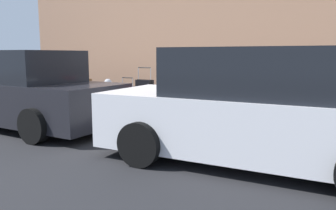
# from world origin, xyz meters

# --- Properties ---
(ground_plane) EXTENTS (40.00, 40.00, 0.00)m
(ground_plane) POSITION_xyz_m (0.00, 0.00, 0.00)
(ground_plane) COLOR black
(sidewalk_curb) EXTENTS (18.00, 5.00, 0.14)m
(sidewalk_curb) POSITION_xyz_m (0.00, -2.50, 0.07)
(sidewalk_curb) COLOR #9E9B93
(sidewalk_curb) RESTS_ON ground_plane
(suitcase_black_0) EXTENTS (0.44, 0.24, 0.77)m
(suitcase_black_0) POSITION_xyz_m (-3.30, -0.84, 0.40)
(suitcase_black_0) COLOR black
(suitcase_black_0) RESTS_ON sidewalk_curb
(suitcase_navy_1) EXTENTS (0.39, 0.21, 0.91)m
(suitcase_navy_1) POSITION_xyz_m (-2.79, -0.85, 0.47)
(suitcase_navy_1) COLOR navy
(suitcase_navy_1) RESTS_ON sidewalk_curb
(suitcase_teal_2) EXTENTS (0.43, 0.20, 0.91)m
(suitcase_teal_2) POSITION_xyz_m (-2.28, -0.89, 0.46)
(suitcase_teal_2) COLOR #0F606B
(suitcase_teal_2) RESTS_ON sidewalk_curb
(suitcase_red_3) EXTENTS (0.38, 0.24, 0.99)m
(suitcase_red_3) POSITION_xyz_m (-1.78, -0.79, 0.53)
(suitcase_red_3) COLOR red
(suitcase_red_3) RESTS_ON sidewalk_curb
(suitcase_silver_4) EXTENTS (0.46, 0.19, 0.96)m
(suitcase_silver_4) POSITION_xyz_m (-1.26, -0.82, 0.51)
(suitcase_silver_4) COLOR #9EA0A8
(suitcase_silver_4) RESTS_ON sidewalk_curb
(suitcase_maroon_5) EXTENTS (0.39, 0.21, 0.88)m
(suitcase_maroon_5) POSITION_xyz_m (-0.74, -0.84, 0.46)
(suitcase_maroon_5) COLOR maroon
(suitcase_maroon_5) RESTS_ON sidewalk_curb
(suitcase_olive_6) EXTENTS (0.49, 0.26, 0.86)m
(suitcase_olive_6) POSITION_xyz_m (-0.21, -0.85, 0.43)
(suitcase_olive_6) COLOR #59601E
(suitcase_olive_6) RESTS_ON sidewalk_curb
(suitcase_black_7) EXTENTS (0.46, 0.22, 1.10)m
(suitcase_black_7) POSITION_xyz_m (0.36, -0.83, 0.53)
(suitcase_black_7) COLOR black
(suitcase_black_7) RESTS_ON sidewalk_curb
(suitcase_navy_8) EXTENTS (0.39, 0.24, 0.83)m
(suitcase_navy_8) POSITION_xyz_m (0.88, -0.79, 0.40)
(suitcase_navy_8) COLOR navy
(suitcase_navy_8) RESTS_ON sidewalk_curb
(fire_hydrant) EXTENTS (0.39, 0.21, 0.75)m
(fire_hydrant) POSITION_xyz_m (1.61, -0.84, 0.53)
(fire_hydrant) COLOR #99999E
(fire_hydrant) RESTS_ON sidewalk_curb
(bollard_post) EXTENTS (0.15, 0.15, 0.74)m
(bollard_post) POSITION_xyz_m (2.17, -0.69, 0.51)
(bollard_post) COLOR brown
(bollard_post) RESTS_ON sidewalk_curb
(parked_car_white_0) EXTENTS (4.54, 2.13, 1.66)m
(parked_car_white_0) POSITION_xyz_m (-3.25, 1.72, 0.77)
(parked_car_white_0) COLOR silver
(parked_car_white_0) RESTS_ON ground_plane
(parked_car_charcoal_1) EXTENTS (4.60, 1.97, 1.64)m
(parked_car_charcoal_1) POSITION_xyz_m (1.82, 1.72, 0.77)
(parked_car_charcoal_1) COLOR black
(parked_car_charcoal_1) RESTS_ON ground_plane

